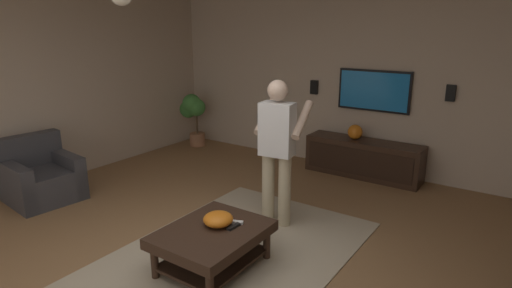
# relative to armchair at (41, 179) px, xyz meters

# --- Properties ---
(ground_plane) EXTENTS (9.10, 9.10, 0.00)m
(ground_plane) POSITION_rel_armchair_xyz_m (-0.31, -2.83, -0.28)
(ground_plane) COLOR olive
(wall_back_tv) EXTENTS (0.10, 6.88, 2.80)m
(wall_back_tv) POSITION_rel_armchair_xyz_m (3.53, -2.83, 1.12)
(wall_back_tv) COLOR #BCA893
(wall_back_tv) RESTS_ON ground
(area_rug) EXTENTS (3.11, 1.99, 0.01)m
(area_rug) POSITION_rel_armchair_xyz_m (0.21, -2.87, -0.27)
(area_rug) COLOR tan
(area_rug) RESTS_ON ground
(armchair) EXTENTS (0.88, 0.89, 0.82)m
(armchair) POSITION_rel_armchair_xyz_m (0.00, 0.00, 0.00)
(armchair) COLOR #38383D
(armchair) RESTS_ON ground
(coffee_table) EXTENTS (1.00, 0.80, 0.40)m
(coffee_table) POSITION_rel_armchair_xyz_m (0.01, -2.87, 0.02)
(coffee_table) COLOR #332116
(coffee_table) RESTS_ON ground
(media_console) EXTENTS (0.45, 1.70, 0.55)m
(media_console) POSITION_rel_armchair_xyz_m (3.20, -3.10, -0.00)
(media_console) COLOR #332116
(media_console) RESTS_ON ground
(tv) EXTENTS (0.05, 1.07, 0.60)m
(tv) POSITION_rel_armchair_xyz_m (3.44, -3.10, 0.98)
(tv) COLOR black
(person_standing) EXTENTS (0.59, 0.59, 1.64)m
(person_standing) POSITION_rel_armchair_xyz_m (1.14, -2.86, 0.65)
(person_standing) COLOR #C6B793
(person_standing) RESTS_ON ground
(potted_plant_tall) EXTENTS (0.45, 0.53, 1.00)m
(potted_plant_tall) POSITION_rel_armchair_xyz_m (2.94, 0.06, 0.38)
(potted_plant_tall) COLOR #9E6B4C
(potted_plant_tall) RESTS_ON ground
(bowl) EXTENTS (0.28, 0.28, 0.13)m
(bowl) POSITION_rel_armchair_xyz_m (0.10, -2.87, 0.18)
(bowl) COLOR orange
(bowl) RESTS_ON coffee_table
(remote_white) EXTENTS (0.10, 0.16, 0.02)m
(remote_white) POSITION_rel_armchair_xyz_m (0.22, -2.97, 0.13)
(remote_white) COLOR white
(remote_white) RESTS_ON coffee_table
(remote_black) EXTENTS (0.15, 0.05, 0.02)m
(remote_black) POSITION_rel_armchair_xyz_m (0.14, -3.01, 0.13)
(remote_black) COLOR black
(remote_black) RESTS_ON coffee_table
(vase_round) EXTENTS (0.22, 0.22, 0.22)m
(vase_round) POSITION_rel_armchair_xyz_m (3.19, -2.95, 0.38)
(vase_round) COLOR orange
(vase_round) RESTS_ON media_console
(wall_speaker_left) EXTENTS (0.06, 0.12, 0.22)m
(wall_speaker_left) POSITION_rel_armchair_xyz_m (3.45, -4.15, 1.03)
(wall_speaker_left) COLOR black
(wall_speaker_right) EXTENTS (0.06, 0.12, 0.22)m
(wall_speaker_right) POSITION_rel_armchair_xyz_m (3.45, -2.12, 0.95)
(wall_speaker_right) COLOR black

